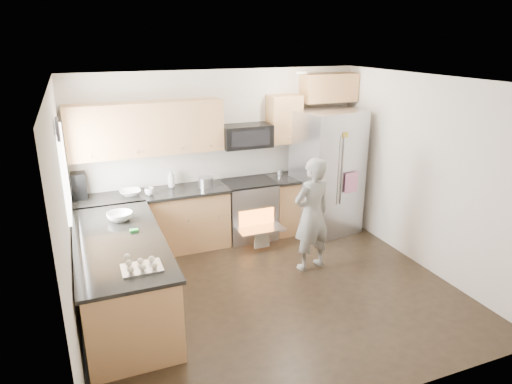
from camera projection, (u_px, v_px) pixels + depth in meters
name	position (u px, v px, depth m)	size (l,w,h in m)	color
ground	(271.00, 292.00, 5.75)	(4.50, 4.50, 0.00)	black
room_shell	(269.00, 164.00, 5.21)	(4.54, 4.04, 2.62)	beige
back_cabinet_run	(189.00, 185.00, 6.77)	(4.45, 0.64, 2.50)	#B18347
peninsula	(123.00, 276.00, 5.21)	(0.96, 2.36, 1.02)	#B18347
stove_range	(249.00, 196.00, 7.14)	(0.76, 0.97, 1.79)	#B7B7BC
refrigerator	(327.00, 173.00, 7.26)	(1.09, 0.91, 1.99)	#B7B7BC
person	(312.00, 215.00, 6.12)	(0.58, 0.38, 1.58)	gray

